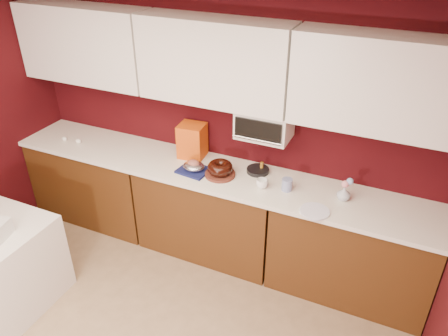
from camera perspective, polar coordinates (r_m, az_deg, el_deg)
name	(u,v)px	position (r m, az deg, el deg)	size (l,w,h in m)	color
wall_back	(223,121)	(4.02, -0.11, 6.11)	(4.00, 0.02, 2.50)	#37070B
base_cabinet_left	(98,181)	(4.84, -16.19, -1.67)	(1.31, 0.58, 0.86)	#48270E
base_cabinet_center	(210,212)	(4.20, -1.87, -5.76)	(1.31, 0.58, 0.86)	#48270E
base_cabinet_right	(351,251)	(3.92, 16.24, -10.32)	(1.31, 0.58, 0.86)	#48270E
countertop	(209,172)	(3.95, -1.98, -0.49)	(4.00, 0.62, 0.04)	white
upper_cabinet_left	(85,44)	(4.40, -17.70, 15.15)	(1.31, 0.33, 0.70)	white
upper_cabinet_center	(215,62)	(3.67, -1.22, 13.69)	(1.31, 0.33, 0.70)	white
upper_cabinet_right	(384,85)	(3.35, 20.20, 10.14)	(1.31, 0.33, 0.70)	white
toaster_oven	(265,123)	(3.70, 5.33, 5.82)	(0.45, 0.30, 0.25)	white
toaster_oven_door	(258,131)	(3.56, 4.45, 4.85)	(0.40, 0.02, 0.18)	black
toaster_oven_handle	(257,140)	(3.58, 4.32, 3.67)	(0.02, 0.02, 0.42)	silver
cake_base	(220,174)	(3.84, -0.51, -0.83)	(0.27, 0.27, 0.02)	#5C271B
bundt_cake	(220,168)	(3.81, -0.52, 0.04)	(0.22, 0.22, 0.09)	black
navy_towel	(194,170)	(3.92, -3.96, -0.31)	(0.27, 0.23, 0.02)	#14194C
foil_ham_nest	(194,166)	(3.89, -3.99, 0.26)	(0.20, 0.17, 0.07)	silver
roasted_ham	(194,164)	(3.88, -4.00, 0.58)	(0.11, 0.09, 0.07)	#9F5948
pandoro_box	(192,141)	(4.10, -4.17, 3.58)	(0.24, 0.22, 0.32)	#BB2C0C
dark_pan	(258,170)	(3.91, 4.44, -0.30)	(0.20, 0.20, 0.04)	black
coffee_mug	(262,183)	(3.67, 4.98, -1.94)	(0.09, 0.09, 0.09)	white
blue_jar	(287,185)	(3.67, 8.23, -2.16)	(0.09, 0.09, 0.11)	navy
flower_vase	(344,193)	(3.63, 15.39, -3.14)	(0.09, 0.09, 0.13)	silver
flower_pink	(345,184)	(3.59, 15.56, -2.04)	(0.06, 0.06, 0.06)	pink
flower_blue	(350,181)	(3.59, 16.14, -1.69)	(0.06, 0.06, 0.06)	#88ACDA
china_plate	(315,211)	(3.47, 11.76, -5.55)	(0.23, 0.23, 0.01)	white
amber_bottle	(262,167)	(3.91, 4.94, 0.16)	(0.03, 0.03, 0.09)	#99671B
egg_left	(64,139)	(4.72, -20.11, 3.62)	(0.06, 0.04, 0.04)	silver
egg_right	(78,141)	(4.62, -18.50, 3.36)	(0.06, 0.05, 0.05)	white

